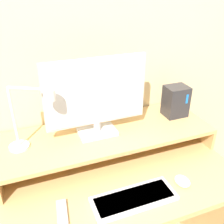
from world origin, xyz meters
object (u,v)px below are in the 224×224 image
remote_control (62,215)px  keyboard (134,198)px  monitor (96,96)px  desk_lamp (31,117)px  router_dock (176,101)px  mouse (182,181)px

remote_control → keyboard: bearing=-4.8°
monitor → desk_lamp: size_ratio=1.61×
keyboard → remote_control: 0.31m
desk_lamp → remote_control: 0.45m
desk_lamp → keyboard: desk_lamp is taller
router_dock → remote_control: bearing=-153.2°
keyboard → monitor: bearing=95.7°
monitor → remote_control: 0.57m
mouse → remote_control: 0.57m
desk_lamp → remote_control: size_ratio=2.01×
desk_lamp → router_dock: 0.83m
monitor → mouse: (0.30, -0.38, -0.33)m
router_dock → keyboard: 0.65m
keyboard → mouse: size_ratio=4.40×
mouse → remote_control: size_ratio=0.53×
router_dock → mouse: size_ratio=2.15×
desk_lamp → monitor: bearing=4.8°
desk_lamp → remote_control: (0.05, -0.33, -0.29)m
monitor → keyboard: bearing=-84.3°
keyboard → router_dock: bearing=42.2°
keyboard → remote_control: size_ratio=2.33×
remote_control → monitor: bearing=52.9°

